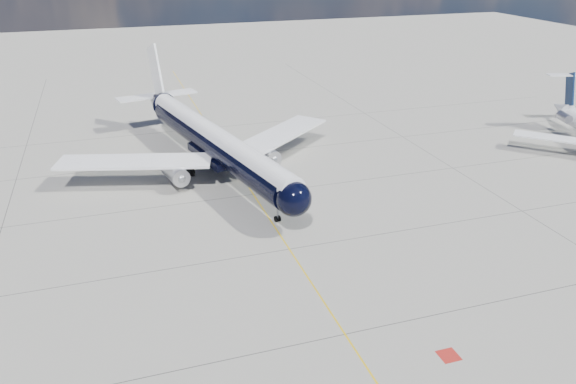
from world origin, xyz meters
The scene contains 4 objects.
ground centered at (0.00, 30.00, 0.00)m, with size 320.00×320.00×0.00m, color gray.
taxiway_centerline centered at (0.00, 25.00, 0.00)m, with size 0.16×160.00×0.01m, color gold.
red_marking centered at (6.80, -10.00, 0.00)m, with size 1.60×1.60×0.01m, color maroon.
main_airliner centered at (-3.36, 34.92, 4.62)m, with size 41.37×51.06×14.89m.
Camera 1 is at (-16.37, -39.71, 30.16)m, focal length 35.00 mm.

